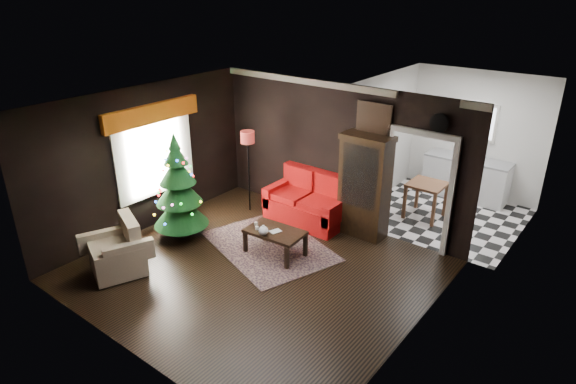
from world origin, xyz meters
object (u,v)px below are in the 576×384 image
Objects in this scene: wall_clock at (439,123)px; christmas_tree at (178,187)px; floor_lamp at (249,174)px; loveseat at (307,199)px; teapot at (263,230)px; kitchen_table at (425,200)px; armchair at (116,248)px; coffee_table at (275,242)px; curio_cabinet at (364,188)px.

christmas_tree is at bearing -147.93° from wall_clock.
wall_clock reaches higher than floor_lamp.
teapot is (0.26, -1.66, 0.06)m from loveseat.
christmas_tree reaches higher than floor_lamp.
teapot is at bearing -115.03° from kitchen_table.
wall_clock is 2.43m from kitchen_table.
kitchen_table is at bearing 42.51° from loveseat.
armchair reaches higher than coffee_table.
teapot is (-0.89, -1.88, -0.39)m from curio_cabinet.
loveseat reaches higher than coffee_table.
loveseat reaches higher than kitchen_table.
christmas_tree reaches higher than coffee_table.
coffee_table is at bearing 18.24° from christmas_tree.
armchair is at bearing -124.55° from curio_cabinet.
christmas_tree is 10.27× the size of teapot.
curio_cabinet reaches higher than kitchen_table.
coffee_table is (1.58, -1.09, -0.59)m from floor_lamp.
kitchen_table is at bearing 65.56° from curio_cabinet.
wall_clock is (1.20, 0.18, 1.43)m from curio_cabinet.
curio_cabinet is 4.52m from armchair.
wall_clock reaches higher than curio_cabinet.
curio_cabinet reaches higher than armchair.
loveseat reaches higher than armchair.
curio_cabinet reaches higher than teapot.
armchair reaches higher than kitchen_table.
curio_cabinet is at bearing -171.47° from wall_clock.
christmas_tree is 1.84m from teapot.
coffee_table is 0.41m from teapot.
armchair is (-0.13, -3.16, -0.37)m from floor_lamp.
wall_clock reaches higher than loveseat.
christmas_tree is at bearing -131.97° from kitchen_table.
wall_clock reaches higher than christmas_tree.
kitchen_table reaches higher than coffee_table.
coffee_table is 3.41m from kitchen_table.
curio_cabinet reaches higher than floor_lamp.
curio_cabinet is 5.94× the size of wall_clock.
christmas_tree is 2.23× the size of armchair.
armchair is 4.61× the size of teapot.
coffee_table is (0.31, -1.41, -0.26)m from loveseat.
teapot is at bearing 11.25° from christmas_tree.
christmas_tree is (-0.21, -1.68, 0.22)m from floor_lamp.
floor_lamp is 2.44× the size of kitchen_table.
wall_clock is at bearing 32.07° from christmas_tree.
coffee_table is 3.46m from wall_clock.
loveseat is 5.31× the size of wall_clock.
christmas_tree reaches higher than teapot.
christmas_tree is at bearing -168.75° from teapot.
kitchen_table is (1.54, 3.31, -0.19)m from teapot.
wall_clock is at bearing 8.53° from curio_cabinet.
loveseat is 8.96× the size of teapot.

